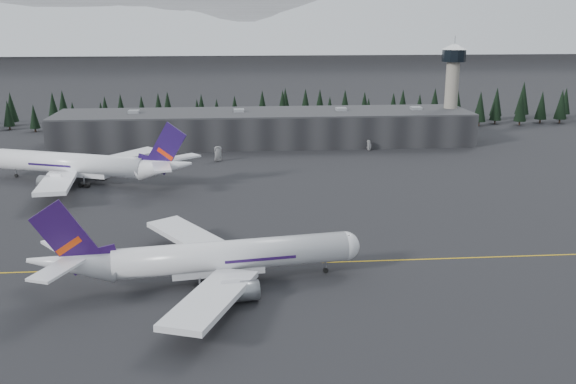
{
  "coord_description": "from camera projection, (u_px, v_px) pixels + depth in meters",
  "views": [
    {
      "loc": [
        -12.37,
        -122.87,
        48.53
      ],
      "look_at": [
        0.0,
        20.0,
        9.0
      ],
      "focal_mm": 40.0,
      "sensor_mm": 36.0,
      "label": 1
    }
  ],
  "objects": [
    {
      "name": "mountain_ridge",
      "position": [
        238.0,
        45.0,
        1092.37
      ],
      "size": [
        4400.0,
        900.0,
        420.0
      ],
      "primitive_type": null,
      "color": "white",
      "rests_on": "ground"
    },
    {
      "name": "taxiline",
      "position": [
        297.0,
        263.0,
        130.01
      ],
      "size": [
        400.0,
        0.4,
        0.02
      ],
      "primitive_type": "cube",
      "color": "gold",
      "rests_on": "ground"
    },
    {
      "name": "terminal",
      "position": [
        265.0,
        128.0,
        250.31
      ],
      "size": [
        160.0,
        30.0,
        12.6
      ],
      "color": "black",
      "rests_on": "ground"
    },
    {
      "name": "gse_vehicle_b",
      "position": [
        369.0,
        149.0,
        238.88
      ],
      "size": [
        4.26,
        2.64,
        1.35
      ],
      "primitive_type": "imported",
      "rotation": [
        0.0,
        0.0,
        -1.29
      ],
      "color": "#BCBCBE",
      "rests_on": "ground"
    },
    {
      "name": "jet_main",
      "position": [
        204.0,
        258.0,
        118.78
      ],
      "size": [
        61.3,
        56.23,
        18.09
      ],
      "rotation": [
        0.0,
        0.0,
        0.14
      ],
      "color": "silver",
      "rests_on": "ground"
    },
    {
      "name": "jet_parked",
      "position": [
        88.0,
        165.0,
        190.9
      ],
      "size": [
        64.77,
        57.93,
        19.71
      ],
      "rotation": [
        0.0,
        0.0,
        2.78
      ],
      "color": "white",
      "rests_on": "ground"
    },
    {
      "name": "control_tower",
      "position": [
        452.0,
        81.0,
        254.89
      ],
      "size": [
        10.0,
        10.0,
        37.7
      ],
      "color": "gray",
      "rests_on": "ground"
    },
    {
      "name": "treeline",
      "position": [
        261.0,
        111.0,
        285.53
      ],
      "size": [
        360.0,
        20.0,
        15.0
      ],
      "primitive_type": "cube",
      "color": "black",
      "rests_on": "ground"
    },
    {
      "name": "gse_vehicle_a",
      "position": [
        218.0,
        159.0,
        220.98
      ],
      "size": [
        2.81,
        5.48,
        1.48
      ],
      "primitive_type": "imported",
      "rotation": [
        0.0,
        0.0,
        -0.07
      ],
      "color": "#BDBDC0",
      "rests_on": "ground"
    },
    {
      "name": "ground",
      "position": [
        296.0,
        260.0,
        131.93
      ],
      "size": [
        1400.0,
        1400.0,
        0.0
      ],
      "primitive_type": "plane",
      "color": "black",
      "rests_on": "ground"
    }
  ]
}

